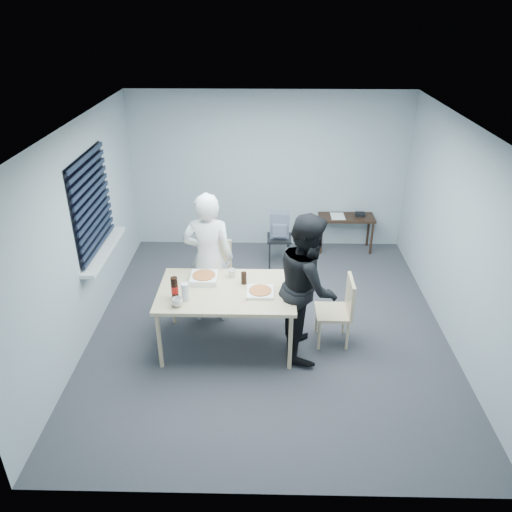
{
  "coord_description": "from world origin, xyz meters",
  "views": [
    {
      "loc": [
        -0.05,
        -5.39,
        3.83
      ],
      "look_at": [
        -0.16,
        0.1,
        0.98
      ],
      "focal_mm": 35.0,
      "sensor_mm": 36.0,
      "label": 1
    }
  ],
  "objects_px": {
    "dining_table": "(227,294)",
    "chair_right": "(341,307)",
    "backpack": "(279,226)",
    "mug_b": "(232,273)",
    "chair_far": "(216,268)",
    "side_table": "(346,221)",
    "person_white": "(209,259)",
    "stool": "(279,243)",
    "mug_a": "(177,302)",
    "soda_bottle": "(175,288)",
    "person_black": "(308,286)"
  },
  "relations": [
    {
      "from": "dining_table",
      "to": "backpack",
      "type": "distance_m",
      "value": 2.13
    },
    {
      "from": "stool",
      "to": "backpack",
      "type": "height_order",
      "value": "backpack"
    },
    {
      "from": "dining_table",
      "to": "chair_far",
      "type": "xyz_separation_m",
      "value": [
        -0.23,
        1.03,
        -0.21
      ]
    },
    {
      "from": "dining_table",
      "to": "soda_bottle",
      "type": "relative_size",
      "value": 6.0
    },
    {
      "from": "backpack",
      "to": "soda_bottle",
      "type": "distance_m",
      "value": 2.54
    },
    {
      "from": "stool",
      "to": "mug_b",
      "type": "height_order",
      "value": "mug_b"
    },
    {
      "from": "chair_far",
      "to": "person_white",
      "type": "distance_m",
      "value": 0.58
    },
    {
      "from": "dining_table",
      "to": "chair_right",
      "type": "height_order",
      "value": "chair_right"
    },
    {
      "from": "stool",
      "to": "mug_a",
      "type": "xyz_separation_m",
      "value": [
        -1.18,
        -2.39,
        0.43
      ]
    },
    {
      "from": "stool",
      "to": "side_table",
      "type": "bearing_deg",
      "value": 29.07
    },
    {
      "from": "dining_table",
      "to": "soda_bottle",
      "type": "xyz_separation_m",
      "value": [
        -0.57,
        -0.19,
        0.19
      ]
    },
    {
      "from": "person_black",
      "to": "soda_bottle",
      "type": "height_order",
      "value": "person_black"
    },
    {
      "from": "mug_a",
      "to": "backpack",
      "type": "bearing_deg",
      "value": 63.5
    },
    {
      "from": "chair_far",
      "to": "person_black",
      "type": "distance_m",
      "value": 1.64
    },
    {
      "from": "backpack",
      "to": "mug_b",
      "type": "xyz_separation_m",
      "value": [
        -0.62,
        -1.7,
        0.11
      ]
    },
    {
      "from": "chair_far",
      "to": "mug_b",
      "type": "bearing_deg",
      "value": -69.32
    },
    {
      "from": "chair_far",
      "to": "mug_b",
      "type": "xyz_separation_m",
      "value": [
        0.27,
        -0.71,
        0.32
      ]
    },
    {
      "from": "chair_far",
      "to": "mug_b",
      "type": "height_order",
      "value": "chair_far"
    },
    {
      "from": "chair_right",
      "to": "stool",
      "type": "bearing_deg",
      "value": 109.74
    },
    {
      "from": "dining_table",
      "to": "person_black",
      "type": "bearing_deg",
      "value": -3.59
    },
    {
      "from": "person_black",
      "to": "stool",
      "type": "height_order",
      "value": "person_black"
    },
    {
      "from": "side_table",
      "to": "mug_b",
      "type": "relative_size",
      "value": 9.12
    },
    {
      "from": "mug_b",
      "to": "side_table",
      "type": "bearing_deg",
      "value": 53.17
    },
    {
      "from": "person_black",
      "to": "dining_table",
      "type": "bearing_deg",
      "value": 86.41
    },
    {
      "from": "soda_bottle",
      "to": "chair_right",
      "type": "bearing_deg",
      "value": 7.99
    },
    {
      "from": "chair_right",
      "to": "mug_a",
      "type": "height_order",
      "value": "chair_right"
    },
    {
      "from": "stool",
      "to": "mug_a",
      "type": "relative_size",
      "value": 4.19
    },
    {
      "from": "dining_table",
      "to": "side_table",
      "type": "bearing_deg",
      "value": 56.02
    },
    {
      "from": "side_table",
      "to": "soda_bottle",
      "type": "height_order",
      "value": "soda_bottle"
    },
    {
      "from": "person_black",
      "to": "stool",
      "type": "distance_m",
      "value": 2.17
    },
    {
      "from": "chair_far",
      "to": "backpack",
      "type": "bearing_deg",
      "value": 48.23
    },
    {
      "from": "chair_far",
      "to": "person_black",
      "type": "bearing_deg",
      "value": -42.92
    },
    {
      "from": "dining_table",
      "to": "chair_far",
      "type": "bearing_deg",
      "value": 102.4
    },
    {
      "from": "chair_far",
      "to": "stool",
      "type": "xyz_separation_m",
      "value": [
        0.89,
        1.01,
        -0.11
      ]
    },
    {
      "from": "side_table",
      "to": "dining_table",
      "type": "bearing_deg",
      "value": -123.98
    },
    {
      "from": "dining_table",
      "to": "mug_b",
      "type": "xyz_separation_m",
      "value": [
        0.04,
        0.32,
        0.11
      ]
    },
    {
      "from": "side_table",
      "to": "soda_bottle",
      "type": "xyz_separation_m",
      "value": [
        -2.37,
        -2.86,
        0.38
      ]
    },
    {
      "from": "soda_bottle",
      "to": "person_white",
      "type": "bearing_deg",
      "value": 68.97
    },
    {
      "from": "soda_bottle",
      "to": "dining_table",
      "type": "bearing_deg",
      "value": 18.8
    },
    {
      "from": "person_black",
      "to": "mug_a",
      "type": "xyz_separation_m",
      "value": [
        -1.46,
        -0.3,
        -0.06
      ]
    },
    {
      "from": "dining_table",
      "to": "stool",
      "type": "bearing_deg",
      "value": 71.92
    },
    {
      "from": "mug_a",
      "to": "chair_far",
      "type": "bearing_deg",
      "value": 77.94
    },
    {
      "from": "chair_right",
      "to": "person_black",
      "type": "xyz_separation_m",
      "value": [
        -0.43,
        -0.14,
        0.37
      ]
    },
    {
      "from": "backpack",
      "to": "stool",
      "type": "bearing_deg",
      "value": 109.25
    },
    {
      "from": "mug_b",
      "to": "person_black",
      "type": "bearing_deg",
      "value": -22.84
    },
    {
      "from": "person_white",
      "to": "chair_far",
      "type": "bearing_deg",
      "value": -95.81
    },
    {
      "from": "chair_far",
      "to": "mug_a",
      "type": "height_order",
      "value": "chair_far"
    },
    {
      "from": "side_table",
      "to": "soda_bottle",
      "type": "distance_m",
      "value": 3.73
    },
    {
      "from": "mug_b",
      "to": "mug_a",
      "type": "bearing_deg",
      "value": -129.77
    },
    {
      "from": "chair_far",
      "to": "dining_table",
      "type": "bearing_deg",
      "value": -77.6
    }
  ]
}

